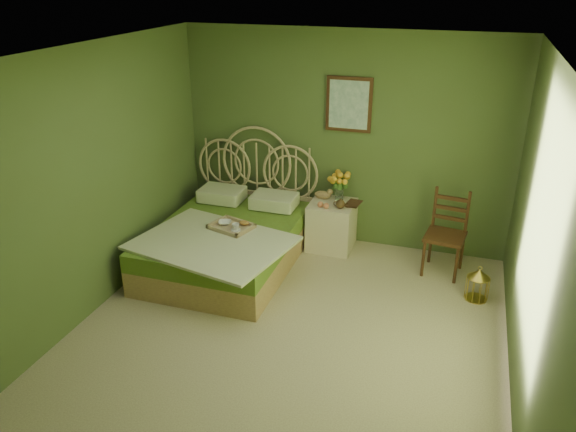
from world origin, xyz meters
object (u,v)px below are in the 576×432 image
(nightstand, at_px, (332,220))
(chair, at_px, (446,227))
(bed, at_px, (228,239))
(birdcage, at_px, (478,285))

(nightstand, bearing_deg, chair, -6.95)
(bed, xyz_separation_m, chair, (2.41, 0.62, 0.23))
(birdcage, bearing_deg, nightstand, 157.70)
(bed, relative_size, birdcage, 6.42)
(chair, height_order, birdcage, chair)
(nightstand, bearing_deg, bed, -143.12)
(chair, distance_m, birdcage, 0.77)
(chair, bearing_deg, birdcage, -47.20)
(bed, bearing_deg, nightstand, 36.88)
(birdcage, bearing_deg, chair, 125.35)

